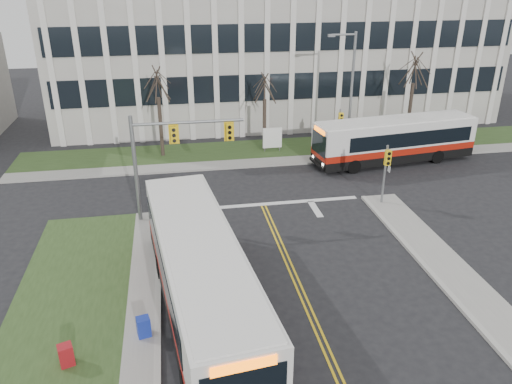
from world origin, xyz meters
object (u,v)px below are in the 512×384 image
object	(u,v)px
streetlight	(349,88)
bus_cross	(394,141)
newspaper_box_red	(66,356)
bus_main	(201,279)
newspaper_box_blue	(144,328)
directory_sign	(272,138)

from	to	relation	value
streetlight	bus_cross	size ratio (longest dim) A/B	0.76
streetlight	newspaper_box_red	distance (m)	27.22
streetlight	bus_main	distance (m)	22.30
bus_main	newspaper_box_blue	bearing A→B (deg)	-162.74
streetlight	newspaper_box_blue	distance (m)	24.70
directory_sign	bus_cross	distance (m)	9.20
directory_sign	newspaper_box_blue	xyz separation A→B (m)	(-9.30, -20.48, -0.70)
directory_sign	newspaper_box_red	distance (m)	24.70
streetlight	bus_main	size ratio (longest dim) A/B	0.69
directory_sign	newspaper_box_blue	size ratio (longest dim) A/B	2.11
directory_sign	newspaper_box_blue	world-z (taller)	directory_sign
streetlight	newspaper_box_red	size ratio (longest dim) A/B	9.68
streetlight	directory_sign	bearing A→B (deg)	166.77
bus_cross	streetlight	bearing A→B (deg)	-136.46
bus_cross	newspaper_box_blue	world-z (taller)	bus_cross
bus_cross	newspaper_box_red	distance (m)	27.20
bus_main	newspaper_box_red	xyz separation A→B (m)	(-5.03, -2.12, -1.31)
directory_sign	newspaper_box_red	size ratio (longest dim) A/B	2.11
directory_sign	newspaper_box_red	xyz separation A→B (m)	(-12.00, -21.58, -0.70)
newspaper_box_blue	streetlight	bearing A→B (deg)	39.56
newspaper_box_blue	newspaper_box_red	distance (m)	2.91
bus_main	newspaper_box_blue	xyz separation A→B (m)	(-2.33, -1.03, -1.31)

